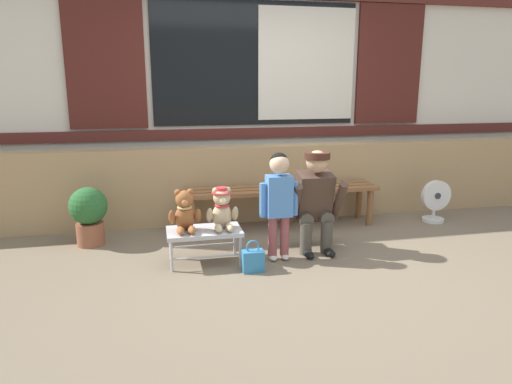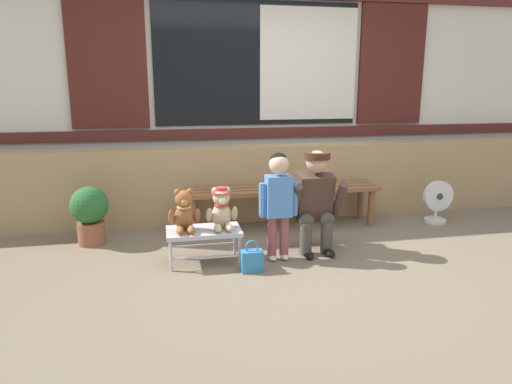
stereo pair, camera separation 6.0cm
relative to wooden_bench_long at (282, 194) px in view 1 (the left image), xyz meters
name	(u,v)px [view 1 (the left image)]	position (x,y,z in m)	size (l,w,h in m)	color
ground_plane	(301,263)	(-0.11, -1.06, -0.37)	(60.00, 60.00, 0.00)	#756651
brick_low_wall	(264,182)	(-0.11, 0.37, 0.05)	(8.04, 0.25, 0.85)	tan
shop_facade	(255,65)	(-0.11, 0.88, 1.37)	(8.21, 0.26, 3.46)	silver
wooden_bench_long	(282,194)	(0.00, 0.00, 0.00)	(2.10, 0.40, 0.44)	brown
small_display_bench	(204,233)	(-0.93, -0.85, -0.11)	(0.64, 0.36, 0.30)	#BCBCC1
teddy_bear_plain	(185,212)	(-1.09, -0.85, 0.09)	(0.28, 0.26, 0.36)	#93562D
teddy_bear_with_hat	(222,209)	(-0.77, -0.85, 0.10)	(0.28, 0.27, 0.36)	#CCB289
child_standing	(279,195)	(-0.28, -0.91, 0.22)	(0.35, 0.18, 0.96)	#994C4C
adult_crouching	(315,200)	(0.11, -0.76, 0.11)	(0.50, 0.49, 0.95)	#4C473D
handbag_on_ground	(253,260)	(-0.56, -1.14, -0.28)	(0.18, 0.11, 0.27)	teal
potted_plant	(89,213)	(-1.96, -0.16, -0.05)	(0.36, 0.36, 0.57)	brown
floor_fan	(435,201)	(1.74, -0.19, -0.13)	(0.34, 0.24, 0.48)	silver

